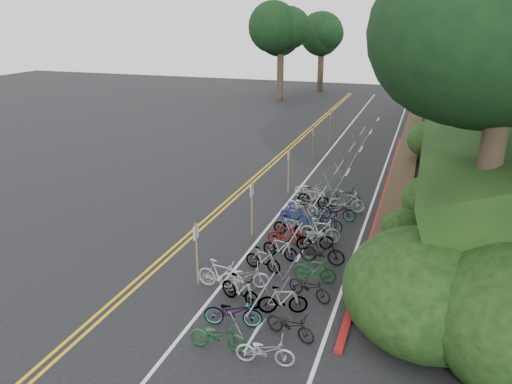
% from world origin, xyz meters
% --- Properties ---
extents(ground, '(120.00, 120.00, 0.00)m').
position_xyz_m(ground, '(0.00, 0.00, 0.00)').
color(ground, black).
rests_on(ground, ground).
extents(road_markings, '(7.47, 80.00, 0.01)m').
position_xyz_m(road_markings, '(0.63, 10.10, 0.00)').
color(road_markings, gold).
rests_on(road_markings, ground).
extents(red_curb, '(0.25, 28.00, 0.10)m').
position_xyz_m(red_curb, '(5.70, 12.00, 0.05)').
color(red_curb, maroon).
rests_on(red_curb, ground).
extents(bike_rack_front, '(1.13, 2.75, 1.14)m').
position_xyz_m(bike_rack_front, '(3.13, -1.29, 0.82)').
color(bike_rack_front, '#969AA1').
rests_on(bike_rack_front, ground).
extents(bike_racks_rest, '(1.14, 23.00, 1.17)m').
position_xyz_m(bike_racks_rest, '(3.00, 13.00, 0.85)').
color(bike_racks_rest, '#969AA1').
rests_on(bike_racks_rest, ground).
extents(signpost_near, '(0.08, 0.40, 2.39)m').
position_xyz_m(signpost_near, '(0.13, 0.40, 1.37)').
color(signpost_near, brown).
rests_on(signpost_near, ground).
extents(signposts_rest, '(0.08, 18.40, 2.50)m').
position_xyz_m(signposts_rest, '(0.60, 14.00, 1.43)').
color(signposts_rest, brown).
rests_on(signposts_rest, ground).
extents(bike_front, '(0.71, 1.92, 1.13)m').
position_xyz_m(bike_front, '(1.09, 0.28, 0.57)').
color(bike_front, '#9E9EA3').
rests_on(bike_front, ground).
extents(bike_valet, '(3.53, 15.38, 1.10)m').
position_xyz_m(bike_valet, '(3.03, 3.99, 0.49)').
color(bike_valet, '#144C1E').
rests_on(bike_valet, ground).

